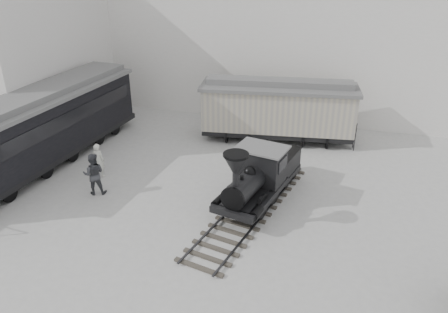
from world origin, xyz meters
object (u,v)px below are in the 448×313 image
(locomotive, at_px, (258,179))
(visitor_a, at_px, (98,160))
(passenger_coach, at_px, (45,127))
(visitor_b, at_px, (94,174))
(boxcar, at_px, (278,109))

(locomotive, xyz_separation_m, visitor_a, (-7.69, 0.30, -0.30))
(visitor_a, bearing_deg, locomotive, 178.31)
(passenger_coach, bearing_deg, locomotive, -0.22)
(visitor_b, bearing_deg, visitor_a, -88.59)
(locomotive, relative_size, boxcar, 1.02)
(locomotive, height_order, boxcar, boxcar)
(locomotive, distance_m, passenger_coach, 10.97)
(locomotive, height_order, visitor_a, locomotive)
(boxcar, distance_m, visitor_a, 10.01)
(locomotive, xyz_separation_m, passenger_coach, (-10.90, 0.96, 0.79))
(locomotive, height_order, visitor_b, locomotive)
(locomotive, relative_size, visitor_b, 4.68)
(locomotive, distance_m, visitor_b, 7.13)
(passenger_coach, distance_m, visitor_b, 4.52)
(boxcar, bearing_deg, passenger_coach, -157.46)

